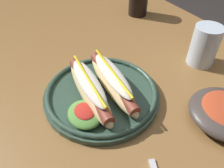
{
  "coord_description": "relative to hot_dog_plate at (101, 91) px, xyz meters",
  "views": [
    {
      "loc": [
        0.41,
        -0.31,
        1.14
      ],
      "look_at": [
        0.07,
        -0.11,
        0.77
      ],
      "focal_mm": 35.29,
      "sensor_mm": 36.0,
      "label": 1
    }
  ],
  "objects": [
    {
      "name": "dining_table",
      "position": [
        -0.07,
        0.14,
        -0.12
      ],
      "size": [
        1.48,
        0.81,
        0.74
      ],
      "color": "olive",
      "rests_on": "ground_plane"
    },
    {
      "name": "hot_dog_plate",
      "position": [
        0.0,
        0.0,
        0.0
      ],
      "size": [
        0.28,
        0.28,
        0.08
      ],
      "color": "#334C3D",
      "rests_on": "dining_table"
    },
    {
      "name": "water_cup",
      "position": [
        0.02,
        0.32,
        0.03
      ],
      "size": [
        0.08,
        0.08,
        0.12
      ],
      "primitive_type": "cylinder",
      "color": "silver",
      "rests_on": "dining_table"
    }
  ]
}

